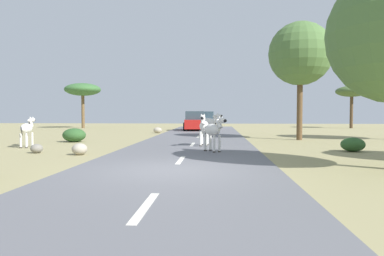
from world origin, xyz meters
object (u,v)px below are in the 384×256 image
Objects in this scene: car_1 at (206,120)px; bush_0 at (74,135)px; zebra_0 at (204,127)px; tree_0 at (352,92)px; zebra_2 at (27,129)px; zebra_3 at (213,130)px; bush_1 at (353,145)px; rock_0 at (37,149)px; tree_4 at (300,54)px; rock_2 at (80,149)px; tree_2 at (83,90)px; rock_1 at (158,130)px; car_0 at (194,122)px; zebra_1 at (210,122)px.

car_1 is 20.41m from bush_0.
zebra_0 is 0.37× the size of tree_0.
zebra_0 is at bearing -124.10° from tree_0.
zebra_3 reaches higher than zebra_2.
rock_0 is at bearing -173.63° from bush_1.
bush_0 is (1.01, 3.17, -0.49)m from zebra_2.
zebra_2 is (-8.40, -0.76, -0.10)m from zebra_0.
tree_4 is 11.76× the size of rock_2.
zebra_0 is 0.34× the size of tree_2.
rock_1 is (-3.68, -10.03, -0.62)m from car_1.
car_0 is at bearing 60.94° from zebra_2.
zebra_2 is 1.21× the size of bush_0.
car_0 is (-1.42, 15.48, -0.13)m from zebra_0.
zebra_1 is 8.95m from bush_0.
zebra_2 is 4.73m from rock_2.
car_1 is at bearing 80.49° from rock_2.
bush_1 is at bearing 168.67° from zebra_0.
tree_2 is (-12.36, 5.04, 3.26)m from car_0.
tree_0 is 7.50× the size of rock_2.
tree_2 is at bearing 98.39° from zebra_2.
tree_0 is 19.84m from tree_4.
tree_0 is 9.16× the size of rock_0.
zebra_1 reaches higher than bush_0.
tree_2 is (-13.93, 13.34, 3.11)m from zebra_1.
rock_2 is at bearing -140.65° from tree_4.
tree_0 reaches higher than zebra_2.
zebra_3 reaches higher than rock_1.
zebra_1 is at bearing -43.78° from tree_2.
tree_0 is 22.28m from rock_1.
car_0 is at bearing -81.16° from zebra_0.
zebra_1 is 0.36× the size of car_0.
rock_1 is (3.23, 9.17, -0.16)m from bush_0.
tree_4 is at bearing 93.30° from zebra_1.
rock_1 is at bearing 70.59° from bush_0.
bush_1 is (6.22, -8.88, -0.70)m from zebra_1.
zebra_1 reaches higher than rock_1.
zebra_0 is at bearing 25.21° from rock_0.
bush_0 is (-7.88, 5.00, -0.54)m from zebra_3.
zebra_1 is 0.22× the size of tree_4.
tree_0 is at bearing 161.89° from zebra_1.
rock_1 is at bearing -105.76° from zebra_3.
tree_2 is at bearing 137.04° from rock_1.
rock_2 is at bearing -127.37° from tree_0.
tree_0 is 30.16m from bush_0.
zebra_2 is at bearing -107.53° from car_1.
zebra_0 is 0.23× the size of tree_4.
bush_1 is at bearing -47.80° from tree_2.
tree_4 is (14.03, 5.58, 4.30)m from zebra_2.
car_0 is 1.02× the size of car_1.
car_0 is 4.47× the size of bush_1.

